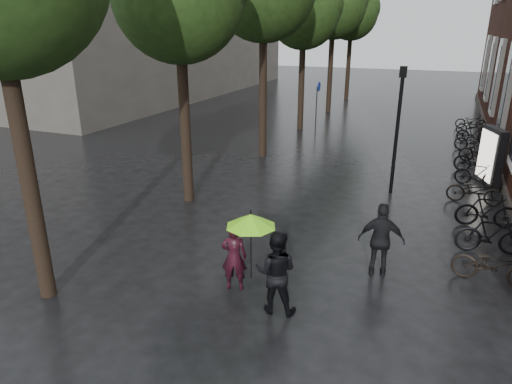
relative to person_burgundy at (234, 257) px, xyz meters
The scene contains 11 objects.
ground 2.88m from the person_burgundy, 80.06° to the right, with size 120.00×120.00×0.00m, color black.
bg_building 33.77m from the person_burgundy, 130.42° to the left, with size 16.00×30.00×14.00m, color #47423D.
street_trees 14.74m from the person_burgundy, 104.93° to the left, with size 4.33×34.03×8.91m.
person_burgundy is the anchor object (origin of this frame).
person_black 1.19m from the person_burgundy, 21.49° to the right, with size 0.83×0.65×1.72m, color black.
lime_umbrella 1.18m from the person_burgundy, 28.23° to the right, with size 1.01×1.01×1.49m.
pedestrian_walking 3.30m from the person_burgundy, 32.43° to the left, with size 1.01×0.42×1.73m, color black.
parked_bicycles 12.02m from the person_burgundy, 64.65° to the left, with size 2.01×18.26×1.01m.
ad_lightbox 11.00m from the person_burgundy, 60.45° to the left, with size 0.31×1.38×2.07m.
lamp_post 8.08m from the person_burgundy, 72.48° to the left, with size 0.21×0.21×4.18m.
cycle_sign 15.89m from the person_burgundy, 99.02° to the left, with size 0.14×0.48×2.66m.
Camera 1 is at (3.23, -5.02, 5.33)m, focal length 32.00 mm.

